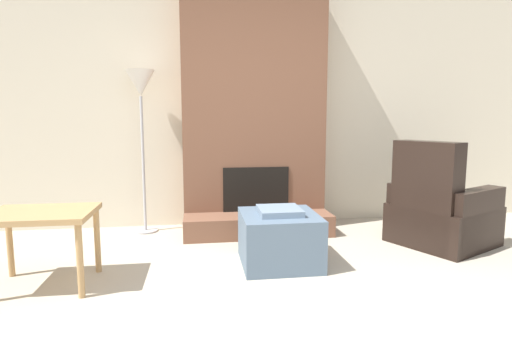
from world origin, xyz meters
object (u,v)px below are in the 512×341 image
Objects in this scene: side_table at (40,222)px; ottoman at (279,238)px; armchair at (439,215)px; floor_lamp_left at (141,95)px.

ottoman is at bearing 6.72° from side_table.
armchair is at bearing 10.03° from ottoman.
floor_lamp_left is at bearing 136.92° from ottoman.
ottoman is 2.07m from floor_lamp_left.
side_table reaches higher than ottoman.
side_table is (-3.35, -0.49, 0.18)m from armchair.
armchair is 1.48× the size of side_table.
armchair reaches higher than side_table.
ottoman is 0.60× the size of armchair.
ottoman is 0.89× the size of side_table.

